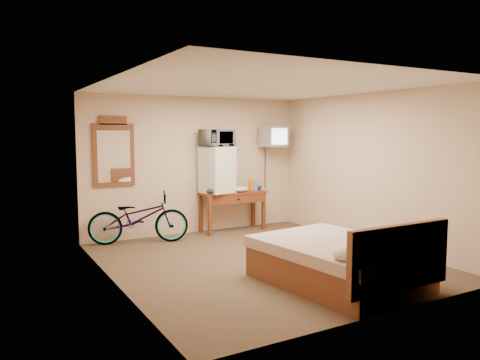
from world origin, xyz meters
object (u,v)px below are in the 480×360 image
at_px(bicycle, 139,218).
at_px(mini_fridge, 217,170).
at_px(blue_cup, 256,186).
at_px(wall_mirror, 114,153).
at_px(desk, 234,199).
at_px(microwave, 217,138).
at_px(bed, 342,261).
at_px(crt_television, 274,136).

bearing_deg(bicycle, mini_fridge, -70.35).
height_order(blue_cup, wall_mirror, wall_mirror).
relative_size(desk, microwave, 2.21).
relative_size(microwave, bed, 0.28).
bearing_deg(crt_television, desk, -178.80).
distance_m(blue_cup, wall_mirror, 2.72).
bearing_deg(crt_television, wall_mirror, 175.30).
height_order(mini_fridge, bed, mini_fridge).
bearing_deg(desk, bicycle, -178.31).
distance_m(wall_mirror, bed, 4.25).
bearing_deg(desk, microwave, 174.15).
relative_size(microwave, bicycle, 0.35).
bearing_deg(wall_mirror, blue_cup, -6.35).
bearing_deg(bicycle, blue_cup, -72.83).
bearing_deg(desk, blue_cup, -2.62).
bearing_deg(mini_fridge, desk, -5.83).
bearing_deg(wall_mirror, crt_television, -4.70).
relative_size(microwave, blue_cup, 3.68).
xyz_separation_m(desk, mini_fridge, (-0.32, 0.03, 0.55)).
xyz_separation_m(mini_fridge, crt_television, (1.23, -0.01, 0.60)).
height_order(microwave, crt_television, crt_television).
distance_m(desk, microwave, 1.18).
distance_m(microwave, bed, 3.71).
bearing_deg(bicycle, bed, -139.55).
xyz_separation_m(blue_cup, crt_television, (0.43, 0.04, 0.95)).
xyz_separation_m(wall_mirror, bicycle, (0.30, -0.32, -1.09)).
distance_m(desk, bed, 3.42).
bearing_deg(crt_television, blue_cup, -174.63).
distance_m(blue_cup, bed, 3.50).
xyz_separation_m(desk, microwave, (-0.32, 0.03, 1.13)).
bearing_deg(blue_cup, crt_television, 5.37).
distance_m(mini_fridge, bed, 3.53).
relative_size(desk, blue_cup, 8.12).
bearing_deg(crt_television, bed, -110.34).
distance_m(desk, blue_cup, 0.52).
relative_size(desk, crt_television, 2.13).
distance_m(blue_cup, crt_television, 1.04).
height_order(microwave, bicycle, microwave).
distance_m(wall_mirror, bicycle, 1.17).
xyz_separation_m(blue_cup, wall_mirror, (-2.62, 0.29, 0.69)).
relative_size(mini_fridge, microwave, 1.48).
xyz_separation_m(desk, wall_mirror, (-2.15, 0.27, 0.90)).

